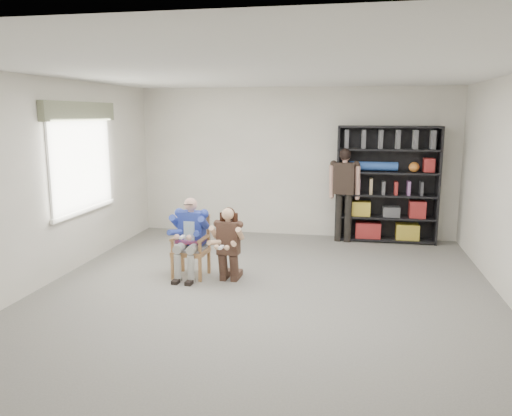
% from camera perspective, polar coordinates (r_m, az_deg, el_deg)
% --- Properties ---
extents(room_shell, '(6.00, 7.00, 2.80)m').
position_cam_1_polar(room_shell, '(6.09, 0.80, 2.14)').
color(room_shell, white).
rests_on(room_shell, ground).
extents(floor, '(6.00, 7.00, 0.01)m').
position_cam_1_polar(floor, '(6.45, 0.76, -10.26)').
color(floor, slate).
rests_on(floor, ground).
extents(window_left, '(0.16, 2.00, 1.75)m').
position_cam_1_polar(window_left, '(8.02, -19.20, 5.28)').
color(window_left, silver).
rests_on(window_left, room_shell).
extents(armchair, '(0.54, 0.52, 0.89)m').
position_cam_1_polar(armchair, '(7.20, -7.48, -4.38)').
color(armchair, '#9D6C3C').
rests_on(armchair, floor).
extents(seated_man, '(0.53, 0.71, 1.16)m').
position_cam_1_polar(seated_man, '(7.16, -7.51, -3.35)').
color(seated_man, navy).
rests_on(seated_man, floor).
extents(kneeling_woman, '(0.47, 0.73, 1.06)m').
position_cam_1_polar(kneeling_woman, '(6.91, -3.22, -4.23)').
color(kneeling_woman, '#39211C').
rests_on(kneeling_woman, floor).
extents(bookshelf, '(1.80, 0.38, 2.10)m').
position_cam_1_polar(bookshelf, '(9.32, 14.73, 2.60)').
color(bookshelf, black).
rests_on(bookshelf, floor).
extents(standing_man, '(0.56, 0.37, 1.70)m').
position_cam_1_polar(standing_man, '(9.17, 10.01, 1.41)').
color(standing_man, black).
rests_on(standing_man, floor).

